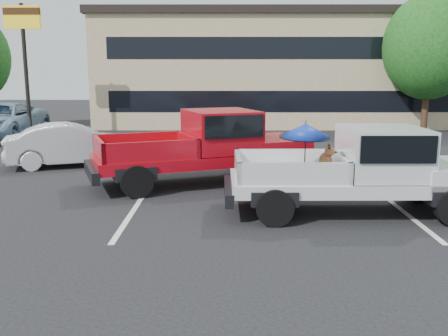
{
  "coord_description": "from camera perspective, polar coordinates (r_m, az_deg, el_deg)",
  "views": [
    {
      "loc": [
        -0.95,
        -8.97,
        3.06
      ],
      "look_at": [
        -0.97,
        0.04,
        1.3
      ],
      "focal_mm": 40.0,
      "sensor_mm": 36.0,
      "label": 1
    }
  ],
  "objects": [
    {
      "name": "red_pickup",
      "position": [
        13.76,
        -1.04,
        2.83
      ],
      "size": [
        6.42,
        4.1,
        2.0
      ],
      "rotation": [
        0.0,
        0.0,
        0.36
      ],
      "color": "black",
      "rests_on": "ground"
    },
    {
      "name": "tree_right",
      "position": [
        26.91,
        22.45,
        12.68
      ],
      "size": [
        4.46,
        4.46,
        6.78
      ],
      "color": "#332114",
      "rests_on": "ground"
    },
    {
      "name": "stripe_left",
      "position": [
        11.58,
        -10.08,
        -4.44
      ],
      "size": [
        0.12,
        5.0,
        0.01
      ],
      "primitive_type": "cube",
      "color": "silver",
      "rests_on": "ground"
    },
    {
      "name": "tree_back",
      "position": [
        33.72,
        12.39,
        13.1
      ],
      "size": [
        4.68,
        4.68,
        7.11
      ],
      "color": "#332114",
      "rests_on": "ground"
    },
    {
      "name": "ground",
      "position": [
        9.53,
        5.92,
        -7.75
      ],
      "size": [
        90.0,
        90.0,
        0.0
      ],
      "primitive_type": "plane",
      "color": "black",
      "rests_on": "ground"
    },
    {
      "name": "silver_sedan",
      "position": [
        17.04,
        -16.9,
        2.58
      ],
      "size": [
        4.46,
        2.76,
        1.39
      ],
      "primitive_type": "imported",
      "rotation": [
        0.0,
        0.0,
        1.9
      ],
      "color": "silver",
      "rests_on": "ground"
    },
    {
      "name": "stripe_right",
      "position": [
        12.06,
        19.33,
        -4.28
      ],
      "size": [
        0.12,
        5.0,
        0.01
      ],
      "primitive_type": "cube",
      "color": "silver",
      "rests_on": "ground"
    },
    {
      "name": "motel_building",
      "position": [
        30.11,
        5.91,
        11.27
      ],
      "size": [
        20.4,
        8.4,
        6.3
      ],
      "color": "tan",
      "rests_on": "ground"
    },
    {
      "name": "motel_sign",
      "position": [
        24.74,
        -21.96,
        13.96
      ],
      "size": [
        1.6,
        0.22,
        6.0
      ],
      "color": "black",
      "rests_on": "ground"
    },
    {
      "name": "silver_pickup",
      "position": [
        11.19,
        16.48,
        0.25
      ],
      "size": [
        5.71,
        2.17,
        2.06
      ],
      "rotation": [
        0.0,
        0.0,
        0.01
      ],
      "color": "black",
      "rests_on": "ground"
    },
    {
      "name": "blue_suv",
      "position": [
        24.98,
        -24.13,
        4.92
      ],
      "size": [
        2.71,
        5.84,
        1.62
      ],
      "primitive_type": "imported",
      "rotation": [
        0.0,
        0.0,
        -0.0
      ],
      "color": "#7DA1BB",
      "rests_on": "ground"
    }
  ]
}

